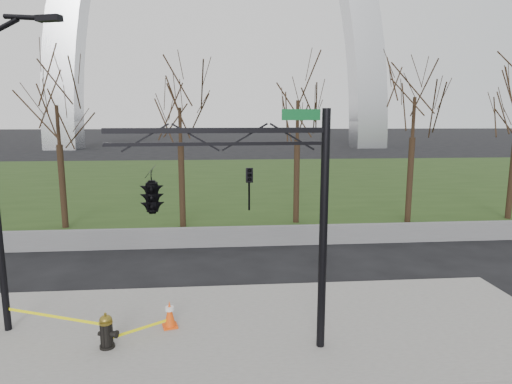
{
  "coord_description": "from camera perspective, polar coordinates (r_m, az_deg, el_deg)",
  "views": [
    {
      "loc": [
        -0.36,
        -11.07,
        5.75
      ],
      "look_at": [
        0.78,
        2.0,
        3.52
      ],
      "focal_mm": 30.19,
      "sensor_mm": 36.0,
      "label": 1
    }
  ],
  "objects": [
    {
      "name": "ground",
      "position": [
        12.48,
        -2.9,
        -17.81
      ],
      "size": [
        500.0,
        500.0,
        0.0
      ],
      "primitive_type": "plane",
      "color": "black",
      "rests_on": "ground"
    },
    {
      "name": "sidewalk",
      "position": [
        12.46,
        -2.9,
        -17.61
      ],
      "size": [
        18.0,
        6.0,
        0.1
      ],
      "primitive_type": "cube",
      "color": "gray",
      "rests_on": "ground"
    },
    {
      "name": "grass_strip",
      "position": [
        41.47,
        -4.42,
        1.68
      ],
      "size": [
        120.0,
        40.0,
        0.06
      ],
      "primitive_type": "cube",
      "color": "#223914",
      "rests_on": "ground"
    },
    {
      "name": "guardrail",
      "position": [
        19.8,
        -3.76,
        -5.91
      ],
      "size": [
        60.0,
        0.3,
        0.9
      ],
      "primitive_type": "cube",
      "color": "#59595B",
      "rests_on": "ground"
    },
    {
      "name": "tree_row",
      "position": [
        23.18,
        -2.12,
        4.94
      ],
      "size": [
        47.58,
        4.0,
        7.72
      ],
      "color": "black",
      "rests_on": "ground"
    },
    {
      "name": "fire_hydrant",
      "position": [
        11.86,
        -19.15,
        -17.09
      ],
      "size": [
        0.57,
        0.37,
        0.92
      ],
      "rotation": [
        0.0,
        0.0,
        -0.29
      ],
      "color": "black",
      "rests_on": "sidewalk"
    },
    {
      "name": "traffic_cone",
      "position": [
        12.48,
        -11.36,
        -15.55
      ],
      "size": [
        0.48,
        0.48,
        0.76
      ],
      "rotation": [
        0.0,
        0.0,
        0.27
      ],
      "color": "#ED480C",
      "rests_on": "sidewalk"
    },
    {
      "name": "traffic_signal_mast",
      "position": [
        9.86,
        -9.2,
        0.16
      ],
      "size": [
        5.1,
        2.51,
        6.0
      ],
      "rotation": [
        0.0,
        0.0,
        0.06
      ],
      "color": "black",
      "rests_on": "ground"
    },
    {
      "name": "caution_tape",
      "position": [
        12.51,
        -21.72,
        -15.58
      ],
      "size": [
        4.37,
        1.19,
        0.46
      ],
      "color": "#F9F30D",
      "rests_on": "ground"
    }
  ]
}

